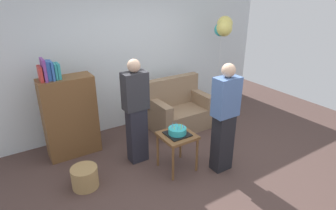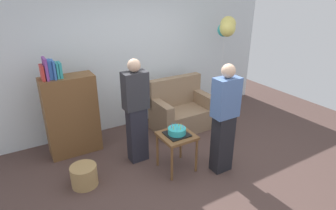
{
  "view_description": "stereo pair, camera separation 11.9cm",
  "coord_description": "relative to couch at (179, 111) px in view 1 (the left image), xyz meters",
  "views": [
    {
      "loc": [
        -2.21,
        -2.71,
        2.56
      ],
      "look_at": [
        -0.17,
        0.49,
        0.95
      ],
      "focal_mm": 30.22,
      "sensor_mm": 36.0,
      "label": 1
    },
    {
      "loc": [
        -2.11,
        -2.77,
        2.56
      ],
      "look_at": [
        -0.17,
        0.49,
        0.95
      ],
      "focal_mm": 30.22,
      "sensor_mm": 36.0,
      "label": 2
    }
  ],
  "objects": [
    {
      "name": "couch",
      "position": [
        0.0,
        0.0,
        0.0
      ],
      "size": [
        1.1,
        0.7,
        0.96
      ],
      "color": "#8C7054",
      "rests_on": "ground_plane"
    },
    {
      "name": "ground_plane",
      "position": [
        -0.63,
        -1.36,
        -0.34
      ],
      "size": [
        8.0,
        8.0,
        0.0
      ],
      "primitive_type": "plane",
      "color": "#4C3833"
    },
    {
      "name": "handbag",
      "position": [
        0.57,
        -0.75,
        -0.24
      ],
      "size": [
        0.28,
        0.14,
        0.2
      ],
      "primitive_type": "ellipsoid",
      "color": "#473328",
      "rests_on": "ground_plane"
    },
    {
      "name": "person_holding_cake",
      "position": [
        -0.24,
        -1.47,
        0.49
      ],
      "size": [
        0.36,
        0.22,
        1.63
      ],
      "rotation": [
        0.0,
        0.0,
        3.28
      ],
      "color": "black",
      "rests_on": "ground_plane"
    },
    {
      "name": "birthday_cake",
      "position": [
        -0.79,
        -1.11,
        0.29
      ],
      "size": [
        0.32,
        0.32,
        0.17
      ],
      "color": "black",
      "rests_on": "side_table"
    },
    {
      "name": "wicker_basket",
      "position": [
        -2.1,
        -0.79,
        -0.19
      ],
      "size": [
        0.36,
        0.36,
        0.3
      ],
      "primitive_type": "cylinder",
      "color": "#A88451",
      "rests_on": "ground_plane"
    },
    {
      "name": "balloon_bunch",
      "position": [
        1.04,
        0.04,
        1.49
      ],
      "size": [
        0.36,
        0.36,
        2.03
      ],
      "color": "silver",
      "rests_on": "ground_plane"
    },
    {
      "name": "bookshelf",
      "position": [
        -1.98,
        0.15,
        0.34
      ],
      "size": [
        0.8,
        0.36,
        1.62
      ],
      "color": "brown",
      "rests_on": "ground_plane"
    },
    {
      "name": "person_blowing_candles",
      "position": [
        -1.18,
        -0.59,
        0.49
      ],
      "size": [
        0.36,
        0.22,
        1.63
      ],
      "rotation": [
        0.0,
        0.0,
        0.14
      ],
      "color": "#23232D",
      "rests_on": "ground_plane"
    },
    {
      "name": "wall_back",
      "position": [
        -0.63,
        0.69,
        1.01
      ],
      "size": [
        6.0,
        0.1,
        2.7
      ],
      "primitive_type": "cube",
      "color": "silver",
      "rests_on": "ground_plane"
    },
    {
      "name": "side_table",
      "position": [
        -0.79,
        -1.11,
        0.15
      ],
      "size": [
        0.48,
        0.48,
        0.58
      ],
      "color": "brown",
      "rests_on": "ground_plane"
    }
  ]
}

